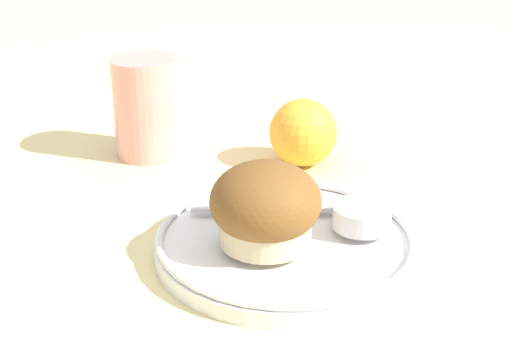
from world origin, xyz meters
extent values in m
plane|color=beige|center=(0.00, 0.00, 0.00)|extent=(3.00, 3.00, 0.00)
cylinder|color=white|center=(-0.01, -0.03, 0.01)|extent=(0.22, 0.22, 0.01)
torus|color=white|center=(-0.01, -0.03, 0.02)|extent=(0.22, 0.22, 0.01)
cylinder|color=beige|center=(-0.03, -0.04, 0.03)|extent=(0.07, 0.07, 0.03)
ellipsoid|color=brown|center=(-0.03, -0.04, 0.06)|extent=(0.09, 0.09, 0.06)
cylinder|color=silver|center=(0.05, -0.02, 0.03)|extent=(0.05, 0.05, 0.02)
cylinder|color=white|center=(0.05, -0.02, 0.04)|extent=(0.04, 0.04, 0.00)
sphere|color=#B7192D|center=(0.00, 0.03, 0.03)|extent=(0.01, 0.01, 0.01)
sphere|color=#B7192D|center=(0.02, 0.03, 0.03)|extent=(0.01, 0.01, 0.01)
cube|color=silver|center=(0.00, 0.02, 0.02)|extent=(0.18, 0.03, 0.00)
sphere|color=#F4A82D|center=(0.03, 0.16, 0.04)|extent=(0.07, 0.07, 0.07)
cylinder|color=#E5998C|center=(-0.13, 0.21, 0.06)|extent=(0.07, 0.07, 0.11)
camera|label=1|loc=(-0.08, -0.55, 0.30)|focal=50.00mm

